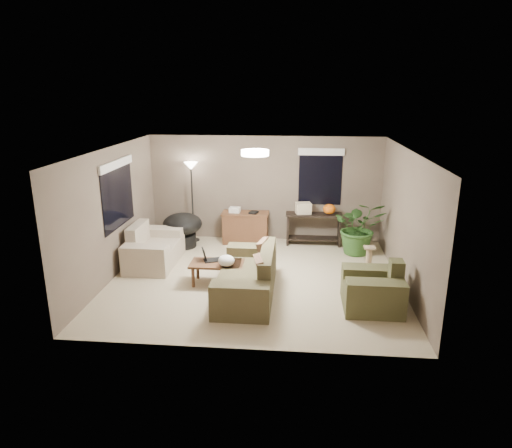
# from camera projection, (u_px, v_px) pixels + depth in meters

# --- Properties ---
(room_shell) EXTENTS (5.50, 5.50, 5.50)m
(room_shell) POSITION_uv_depth(u_px,v_px,m) (255.00, 217.00, 8.50)
(room_shell) COLOR #C6B493
(room_shell) RESTS_ON ground
(main_sofa) EXTENTS (0.95, 2.20, 0.85)m
(main_sofa) POSITION_uv_depth(u_px,v_px,m) (249.00, 279.00, 8.11)
(main_sofa) COLOR brown
(main_sofa) RESTS_ON ground
(throw_pillows) EXTENTS (0.32, 1.39, 0.47)m
(throw_pillows) POSITION_uv_depth(u_px,v_px,m) (263.00, 261.00, 7.99)
(throw_pillows) COLOR #8C7251
(throw_pillows) RESTS_ON main_sofa
(loveseat) EXTENTS (0.90, 1.60, 0.85)m
(loveseat) POSITION_uv_depth(u_px,v_px,m) (153.00, 250.00, 9.56)
(loveseat) COLOR beige
(loveseat) RESTS_ON ground
(armchair) EXTENTS (0.95, 1.00, 0.85)m
(armchair) POSITION_uv_depth(u_px,v_px,m) (373.00, 291.00, 7.62)
(armchair) COLOR #494A2C
(armchair) RESTS_ON ground
(coffee_table) EXTENTS (1.00, 0.55, 0.42)m
(coffee_table) POSITION_uv_depth(u_px,v_px,m) (217.00, 266.00, 8.54)
(coffee_table) COLOR brown
(coffee_table) RESTS_ON ground
(laptop) EXTENTS (0.43, 0.33, 0.24)m
(laptop) POSITION_uv_depth(u_px,v_px,m) (209.00, 257.00, 8.62)
(laptop) COLOR black
(laptop) RESTS_ON coffee_table
(plastic_bag) EXTENTS (0.37, 0.35, 0.21)m
(plastic_bag) POSITION_uv_depth(u_px,v_px,m) (226.00, 261.00, 8.33)
(plastic_bag) COLOR white
(plastic_bag) RESTS_ON coffee_table
(desk) EXTENTS (1.10, 0.50, 0.75)m
(desk) POSITION_uv_depth(u_px,v_px,m) (245.00, 228.00, 10.82)
(desk) COLOR brown
(desk) RESTS_ON ground
(desk_papers) EXTENTS (0.70, 0.29, 0.12)m
(desk_papers) POSITION_uv_depth(u_px,v_px,m) (239.00, 210.00, 10.70)
(desk_papers) COLOR silver
(desk_papers) RESTS_ON desk
(console_table) EXTENTS (1.30, 0.40, 0.75)m
(console_table) POSITION_uv_depth(u_px,v_px,m) (313.00, 227.00, 10.70)
(console_table) COLOR black
(console_table) RESTS_ON ground
(pumpkin) EXTENTS (0.32, 0.32, 0.24)m
(pumpkin) POSITION_uv_depth(u_px,v_px,m) (329.00, 209.00, 10.55)
(pumpkin) COLOR orange
(pumpkin) RESTS_ON console_table
(cardboard_box) EXTENTS (0.39, 0.32, 0.26)m
(cardboard_box) POSITION_uv_depth(u_px,v_px,m) (303.00, 208.00, 10.60)
(cardboard_box) COLOR beige
(cardboard_box) RESTS_ON console_table
(papasan_chair) EXTENTS (1.13, 1.13, 0.80)m
(papasan_chair) POSITION_uv_depth(u_px,v_px,m) (183.00, 227.00, 10.54)
(papasan_chair) COLOR black
(papasan_chair) RESTS_ON ground
(floor_lamp) EXTENTS (0.32, 0.32, 1.91)m
(floor_lamp) POSITION_uv_depth(u_px,v_px,m) (191.00, 175.00, 10.65)
(floor_lamp) COLOR black
(floor_lamp) RESTS_ON ground
(ceiling_fixture) EXTENTS (0.50, 0.50, 0.10)m
(ceiling_fixture) POSITION_uv_depth(u_px,v_px,m) (255.00, 153.00, 8.16)
(ceiling_fixture) COLOR white
(ceiling_fixture) RESTS_ON room_shell
(houseplant) EXTENTS (1.11, 1.23, 0.96)m
(houseplant) POSITION_uv_depth(u_px,v_px,m) (359.00, 233.00, 10.08)
(houseplant) COLOR #2D5923
(houseplant) RESTS_ON ground
(cat_scratching_post) EXTENTS (0.32, 0.32, 0.50)m
(cat_scratching_post) POSITION_uv_depth(u_px,v_px,m) (369.00, 260.00, 9.21)
(cat_scratching_post) COLOR tan
(cat_scratching_post) RESTS_ON ground
(window_left) EXTENTS (0.05, 1.56, 1.33)m
(window_left) POSITION_uv_depth(u_px,v_px,m) (117.00, 183.00, 8.87)
(window_left) COLOR black
(window_left) RESTS_ON room_shell
(window_back) EXTENTS (1.06, 0.05, 1.33)m
(window_back) POSITION_uv_depth(u_px,v_px,m) (321.00, 167.00, 10.60)
(window_back) COLOR black
(window_back) RESTS_ON room_shell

